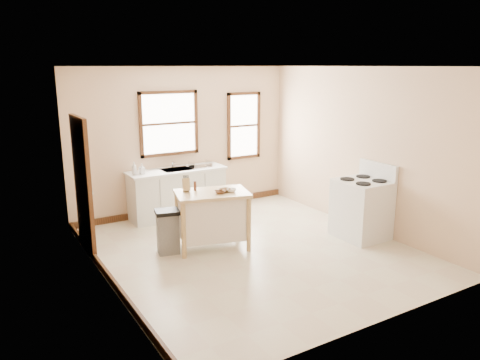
{
  "coord_description": "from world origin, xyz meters",
  "views": [
    {
      "loc": [
        -3.69,
        -5.75,
        2.82
      ],
      "look_at": [
        0.01,
        0.4,
        1.05
      ],
      "focal_mm": 35.0,
      "sensor_mm": 36.0,
      "label": 1
    }
  ],
  "objects_px": {
    "knife_block": "(186,185)",
    "bowl_c": "(231,190)",
    "trash_bin": "(168,232)",
    "dish_rack": "(200,165)",
    "bowl_a": "(220,192)",
    "gas_stove": "(362,201)",
    "soap_bottle_a": "(134,168)",
    "kitchen_island": "(212,220)",
    "pepper_grinder": "(195,186)",
    "bowl_b": "(225,190)",
    "soap_bottle_b": "(142,169)"
  },
  "relations": [
    {
      "from": "knife_block",
      "to": "gas_stove",
      "type": "xyz_separation_m",
      "value": [
        2.67,
        -1.11,
        -0.39
      ]
    },
    {
      "from": "bowl_a",
      "to": "knife_block",
      "type": "bearing_deg",
      "value": 136.79
    },
    {
      "from": "kitchen_island",
      "to": "pepper_grinder",
      "type": "distance_m",
      "value": 0.6
    },
    {
      "from": "bowl_a",
      "to": "bowl_c",
      "type": "bearing_deg",
      "value": -5.16
    },
    {
      "from": "pepper_grinder",
      "to": "bowl_c",
      "type": "distance_m",
      "value": 0.57
    },
    {
      "from": "soap_bottle_b",
      "to": "gas_stove",
      "type": "distance_m",
      "value": 3.87
    },
    {
      "from": "pepper_grinder",
      "to": "kitchen_island",
      "type": "bearing_deg",
      "value": -49.12
    },
    {
      "from": "bowl_c",
      "to": "gas_stove",
      "type": "xyz_separation_m",
      "value": [
        2.08,
        -0.72,
        -0.31
      ]
    },
    {
      "from": "kitchen_island",
      "to": "knife_block",
      "type": "distance_m",
      "value": 0.69
    },
    {
      "from": "bowl_b",
      "to": "bowl_c",
      "type": "height_order",
      "value": "bowl_c"
    },
    {
      "from": "bowl_a",
      "to": "bowl_b",
      "type": "relative_size",
      "value": 0.92
    },
    {
      "from": "knife_block",
      "to": "bowl_a",
      "type": "bearing_deg",
      "value": -32.86
    },
    {
      "from": "soap_bottle_a",
      "to": "bowl_b",
      "type": "bearing_deg",
      "value": -68.6
    },
    {
      "from": "knife_block",
      "to": "trash_bin",
      "type": "distance_m",
      "value": 0.76
    },
    {
      "from": "soap_bottle_a",
      "to": "knife_block",
      "type": "relative_size",
      "value": 1.15
    },
    {
      "from": "pepper_grinder",
      "to": "soap_bottle_b",
      "type": "bearing_deg",
      "value": 102.69
    },
    {
      "from": "kitchen_island",
      "to": "bowl_c",
      "type": "distance_m",
      "value": 0.57
    },
    {
      "from": "soap_bottle_b",
      "to": "bowl_a",
      "type": "xyz_separation_m",
      "value": [
        0.59,
        -1.83,
        -0.08
      ]
    },
    {
      "from": "knife_block",
      "to": "kitchen_island",
      "type": "bearing_deg",
      "value": -26.1
    },
    {
      "from": "dish_rack",
      "to": "bowl_c",
      "type": "bearing_deg",
      "value": -118.77
    },
    {
      "from": "kitchen_island",
      "to": "bowl_b",
      "type": "bearing_deg",
      "value": -9.01
    },
    {
      "from": "knife_block",
      "to": "bowl_c",
      "type": "distance_m",
      "value": 0.71
    },
    {
      "from": "knife_block",
      "to": "gas_stove",
      "type": "distance_m",
      "value": 2.91
    },
    {
      "from": "bowl_b",
      "to": "bowl_c",
      "type": "relative_size",
      "value": 1.13
    },
    {
      "from": "soap_bottle_a",
      "to": "bowl_b",
      "type": "height_order",
      "value": "soap_bottle_a"
    },
    {
      "from": "soap_bottle_a",
      "to": "bowl_c",
      "type": "relative_size",
      "value": 1.47
    },
    {
      "from": "dish_rack",
      "to": "pepper_grinder",
      "type": "bearing_deg",
      "value": -136.42
    },
    {
      "from": "bowl_a",
      "to": "gas_stove",
      "type": "bearing_deg",
      "value": -17.99
    },
    {
      "from": "soap_bottle_b",
      "to": "gas_stove",
      "type": "height_order",
      "value": "gas_stove"
    },
    {
      "from": "soap_bottle_a",
      "to": "soap_bottle_b",
      "type": "distance_m",
      "value": 0.14
    },
    {
      "from": "knife_block",
      "to": "bowl_b",
      "type": "xyz_separation_m",
      "value": [
        0.51,
        -0.32,
        -0.08
      ]
    },
    {
      "from": "bowl_a",
      "to": "bowl_c",
      "type": "relative_size",
      "value": 1.04
    },
    {
      "from": "pepper_grinder",
      "to": "trash_bin",
      "type": "height_order",
      "value": "pepper_grinder"
    },
    {
      "from": "soap_bottle_a",
      "to": "bowl_c",
      "type": "height_order",
      "value": "soap_bottle_a"
    },
    {
      "from": "knife_block",
      "to": "bowl_a",
      "type": "distance_m",
      "value": 0.54
    },
    {
      "from": "bowl_b",
      "to": "dish_rack",
      "type": "bearing_deg",
      "value": 75.8
    },
    {
      "from": "bowl_b",
      "to": "gas_stove",
      "type": "distance_m",
      "value": 2.32
    },
    {
      "from": "trash_bin",
      "to": "dish_rack",
      "type": "bearing_deg",
      "value": 61.57
    },
    {
      "from": "soap_bottle_b",
      "to": "trash_bin",
      "type": "distance_m",
      "value": 1.7
    },
    {
      "from": "kitchen_island",
      "to": "soap_bottle_b",
      "type": "bearing_deg",
      "value": 121.86
    },
    {
      "from": "trash_bin",
      "to": "gas_stove",
      "type": "distance_m",
      "value": 3.21
    },
    {
      "from": "dish_rack",
      "to": "bowl_b",
      "type": "relative_size",
      "value": 2.22
    },
    {
      "from": "soap_bottle_b",
      "to": "knife_block",
      "type": "height_order",
      "value": "knife_block"
    },
    {
      "from": "bowl_a",
      "to": "bowl_b",
      "type": "bearing_deg",
      "value": 20.81
    },
    {
      "from": "bowl_c",
      "to": "gas_stove",
      "type": "bearing_deg",
      "value": -19.13
    },
    {
      "from": "soap_bottle_a",
      "to": "bowl_c",
      "type": "bearing_deg",
      "value": -67.4
    },
    {
      "from": "bowl_b",
      "to": "gas_stove",
      "type": "bearing_deg",
      "value": -19.98
    },
    {
      "from": "knife_block",
      "to": "pepper_grinder",
      "type": "relative_size",
      "value": 1.33
    },
    {
      "from": "soap_bottle_b",
      "to": "bowl_b",
      "type": "bearing_deg",
      "value": -79.48
    },
    {
      "from": "bowl_c",
      "to": "gas_stove",
      "type": "distance_m",
      "value": 2.22
    }
  ]
}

